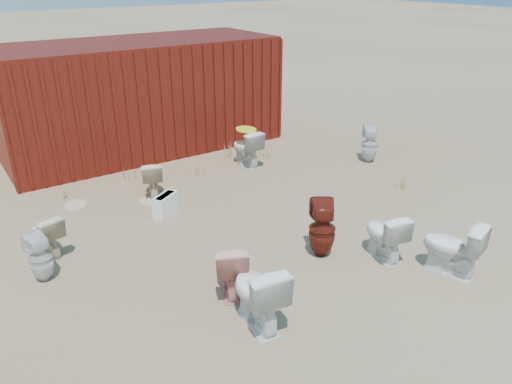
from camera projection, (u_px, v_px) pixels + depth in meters
ground at (278, 237)px, 7.73m from camera, size 100.00×100.00×0.00m
shipping_container at (141, 96)px, 11.16m from camera, size 6.00×2.40×2.40m
toilet_front_a at (258, 294)px, 5.68m from camera, size 0.59×0.89×0.85m
toilet_front_pink at (231, 266)px, 6.29m from camera, size 0.70×0.84×0.75m
toilet_front_c at (452, 247)px, 6.68m from camera, size 0.63×0.87×0.79m
toilet_front_maroon at (322, 229)px, 7.09m from camera, size 0.53×0.54×0.85m
toilet_front_e at (385, 235)px, 7.06m from camera, size 0.56×0.79×0.73m
toilet_back_a at (40, 258)px, 6.55m from camera, size 0.37×0.38×0.68m
toilet_back_beige_left at (46, 235)px, 7.15m from camera, size 0.48×0.69×0.64m
toilet_back_beige_right at (152, 178)px, 9.03m from camera, size 0.59×0.75×0.68m
toilet_back_yellowlid at (246, 148)px, 10.40m from camera, size 0.46×0.77×0.78m
toilet_back_e at (370, 144)px, 10.61m from camera, size 0.51×0.51×0.79m
yellow_lid at (246, 129)px, 10.23m from camera, size 0.39×0.49×0.02m
loose_tank at (166, 205)px, 8.40m from camera, size 0.53×0.43×0.35m
loose_lid_near at (76, 205)px, 8.75m from camera, size 0.53×0.59×0.02m
loose_lid_far at (150, 201)px, 8.89m from camera, size 0.51×0.57×0.02m
weed_clump_a at (69, 191)px, 9.00m from camera, size 0.36×0.36×0.26m
weed_clump_b at (194, 169)px, 9.98m from camera, size 0.32×0.32×0.27m
weed_clump_c at (263, 151)px, 10.95m from camera, size 0.36×0.36×0.30m
weed_clump_d at (129, 174)px, 9.79m from camera, size 0.30×0.30×0.25m
weed_clump_e at (227, 150)px, 10.92m from camera, size 0.34×0.34×0.33m
weed_clump_f at (402, 181)px, 9.46m from camera, size 0.28×0.28×0.25m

